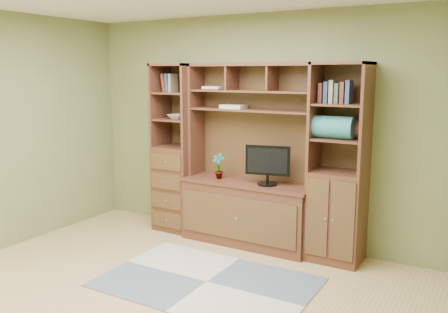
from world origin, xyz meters
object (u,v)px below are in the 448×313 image
Objects in this scene: center_hutch at (247,156)px; left_tower at (177,148)px; right_tower at (338,164)px; monitor at (268,158)px.

center_hutch and left_tower have the same top height.
right_tower is at bearing 2.23° from center_hutch.
left_tower is (-1.00, 0.04, 0.00)m from center_hutch.
monitor is (1.27, -0.07, 0.00)m from left_tower.
center_hutch reaches higher than monitor.
right_tower is 3.42× the size of monitor.
center_hutch is 1.00× the size of left_tower.
monitor is at bearing -3.39° from left_tower.
monitor is (0.27, -0.03, 0.00)m from center_hutch.
monitor is at bearing -174.36° from right_tower.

